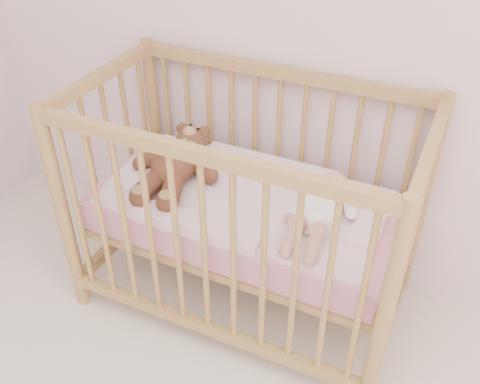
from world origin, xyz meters
The scene contains 5 objects.
crib centered at (-0.41, 1.60, 0.50)m, with size 1.36×0.76×1.00m, color tan, non-canonical shape.
mattress centered at (-0.41, 1.60, 0.49)m, with size 1.22×0.62×0.13m, color pink.
blanket centered at (-0.41, 1.60, 0.56)m, with size 1.10×0.58×0.06m, color #EAA1BE, non-canonical shape.
baby centered at (-0.09, 1.58, 0.64)m, with size 0.25×0.52×0.13m, color white, non-canonical shape.
teddy_bear centered at (-0.72, 1.58, 0.65)m, with size 0.39×0.56×0.16m, color brown, non-canonical shape.
Camera 1 is at (0.30, 0.02, 1.85)m, focal length 40.00 mm.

